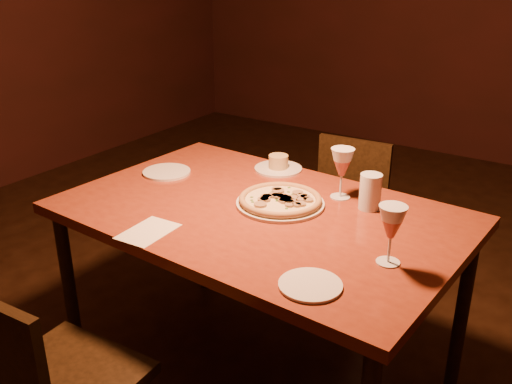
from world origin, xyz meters
The scene contains 10 objects.
dining_table centered at (-0.24, 0.20, 0.70)m, with size 1.48×1.00×0.77m.
chair_far centered at (-0.28, 1.02, 0.44)m, with size 0.40×0.40×0.78m.
pizza_plate centered at (-0.20, 0.27, 0.78)m, with size 0.33×0.33×0.04m.
ramekin_saucer centered at (-0.40, 0.59, 0.79)m, with size 0.20×0.20×0.06m.
wine_glass_far centered at (-0.04, 0.46, 0.86)m, with size 0.09×0.09×0.20m, color #A54C45, non-canonical shape.
wine_glass_right centered at (0.29, 0.09, 0.86)m, with size 0.08×0.08×0.19m, color #A54C45, non-canonical shape.
water_tumbler centered at (0.09, 0.43, 0.83)m, with size 0.08×0.08×0.13m, color silver.
side_plate_left centered at (-0.77, 0.29, 0.77)m, with size 0.20×0.20×0.01m, color silver.
side_plate_near centered at (0.16, -0.16, 0.77)m, with size 0.18×0.18×0.01m, color silver.
menu_card centered at (-0.45, -0.16, 0.77)m, with size 0.13×0.20×0.00m, color silver.
Camera 1 is at (0.79, -1.37, 1.62)m, focal length 40.00 mm.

